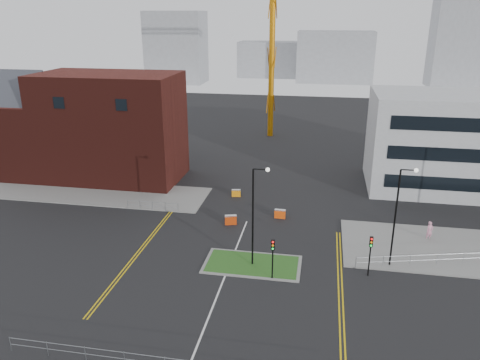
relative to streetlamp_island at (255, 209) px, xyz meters
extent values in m
plane|color=black|center=(-2.22, -8.00, -5.41)|extent=(200.00, 200.00, 0.00)
cube|color=slate|center=(-22.22, 14.00, -5.35)|extent=(28.00, 8.00, 0.12)
cube|color=slate|center=(19.78, 6.00, -5.35)|extent=(24.00, 10.00, 0.12)
cube|color=slate|center=(-0.22, 0.00, -5.37)|extent=(8.60, 4.60, 0.08)
cube|color=#21501A|center=(-0.22, 0.00, -5.35)|extent=(8.00, 4.00, 0.12)
cube|color=#421510|center=(-22.22, 20.00, 1.59)|extent=(18.00, 10.00, 14.00)
cube|color=black|center=(-26.22, 14.98, 5.59)|extent=(1.40, 0.10, 1.40)
cube|color=black|center=(-18.22, 14.98, 5.59)|extent=(1.40, 0.10, 1.40)
cube|color=#421510|center=(-34.22, 20.00, -0.41)|extent=(6.00, 10.00, 10.00)
cube|color=#2D3038|center=(-34.22, 20.00, 4.59)|extent=(6.40, 8.49, 8.49)
cube|color=#AFB2B4|center=(23.78, 24.00, 0.59)|extent=(25.00, 12.00, 12.00)
cylinder|color=orange|center=(-4.22, 47.00, 11.26)|extent=(1.00, 1.00, 33.35)
cylinder|color=black|center=(-0.22, 0.00, -0.91)|extent=(0.16, 0.16, 9.00)
cylinder|color=black|center=(0.38, 0.00, 3.59)|extent=(1.20, 0.10, 0.10)
sphere|color=silver|center=(0.98, 0.00, 3.59)|extent=(0.36, 0.36, 0.36)
cylinder|color=black|center=(11.78, 2.00, -0.91)|extent=(0.16, 0.16, 9.00)
cylinder|color=black|center=(12.38, 2.00, 3.59)|extent=(1.20, 0.10, 0.10)
sphere|color=silver|center=(12.98, 2.00, 3.59)|extent=(0.36, 0.36, 0.36)
cylinder|color=black|center=(1.78, -2.00, -3.91)|extent=(0.12, 0.12, 3.00)
cube|color=black|center=(1.78, -2.00, -2.21)|extent=(0.28, 0.22, 0.90)
sphere|color=red|center=(1.78, -2.13, -1.91)|extent=(0.18, 0.18, 0.18)
sphere|color=orange|center=(1.78, -2.13, -2.21)|extent=(0.18, 0.18, 0.18)
sphere|color=#0CCC33|center=(1.78, -2.13, -2.51)|extent=(0.18, 0.18, 0.18)
cylinder|color=black|center=(9.78, 0.00, -3.91)|extent=(0.12, 0.12, 3.00)
cube|color=black|center=(9.78, 0.00, -2.21)|extent=(0.28, 0.22, 0.90)
sphere|color=red|center=(9.78, -0.13, -1.91)|extent=(0.18, 0.18, 0.18)
sphere|color=orange|center=(9.78, -0.13, -2.21)|extent=(0.18, 0.18, 0.18)
sphere|color=#0CCC33|center=(9.78, -0.13, -2.51)|extent=(0.18, 0.18, 0.18)
cylinder|color=gray|center=(-2.22, -14.00, -4.36)|extent=(24.00, 0.04, 0.04)
cylinder|color=gray|center=(-14.22, -14.00, -4.86)|extent=(0.05, 0.05, 1.10)
cylinder|color=gray|center=(-13.22, 10.00, -4.36)|extent=(6.00, 0.04, 0.04)
cylinder|color=gray|center=(-13.22, 10.00, -4.86)|extent=(6.00, 0.04, 0.04)
cylinder|color=gray|center=(-16.22, 10.00, -4.86)|extent=(0.05, 0.05, 1.10)
cylinder|color=gray|center=(-10.22, 10.00, -4.86)|extent=(0.05, 0.05, 1.10)
cylinder|color=gray|center=(18.28, 3.50, -4.36)|extent=(19.01, 5.04, 0.04)
cylinder|color=gray|center=(18.28, 3.50, -4.86)|extent=(19.01, 5.04, 0.04)
cylinder|color=gray|center=(8.78, 1.00, -4.86)|extent=(0.05, 0.05, 1.10)
cube|color=silver|center=(-2.22, -6.00, -5.41)|extent=(0.15, 30.00, 0.01)
cube|color=gold|center=(-11.22, 2.00, -5.41)|extent=(0.12, 24.00, 0.01)
cube|color=gold|center=(-10.92, 2.00, -5.41)|extent=(0.12, 24.00, 0.01)
cube|color=gold|center=(7.28, -2.00, -5.41)|extent=(0.12, 20.00, 0.01)
cube|color=gold|center=(7.58, -2.00, -5.41)|extent=(0.12, 20.00, 0.01)
cube|color=gray|center=(-42.22, 112.00, 5.59)|extent=(18.00, 12.00, 22.00)
cube|color=gray|center=(7.78, 122.00, 2.59)|extent=(24.00, 12.00, 16.00)
cube|color=gray|center=(42.78, 117.00, 8.59)|extent=(14.00, 12.00, 28.00)
cube|color=gray|center=(-10.22, 132.00, 0.59)|extent=(30.00, 12.00, 12.00)
imported|color=pink|center=(16.18, 7.90, -4.43)|extent=(0.85, 0.74, 1.96)
cube|color=#C9390B|center=(-3.78, 8.00, -4.90)|extent=(1.29, 0.71, 1.02)
cube|color=silver|center=(-3.78, 8.00, -4.44)|extent=(1.29, 0.71, 0.12)
cube|color=orange|center=(-4.70, 16.00, -4.97)|extent=(1.10, 0.50, 0.88)
cube|color=silver|center=(-4.70, 16.00, -4.57)|extent=(1.10, 0.50, 0.11)
cube|color=#FF510E|center=(1.19, 10.55, -4.92)|extent=(1.19, 0.43, 0.98)
cube|color=silver|center=(1.19, 10.55, -4.48)|extent=(1.19, 0.43, 0.12)
camera|label=1|loc=(5.22, -36.30, 15.68)|focal=35.00mm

